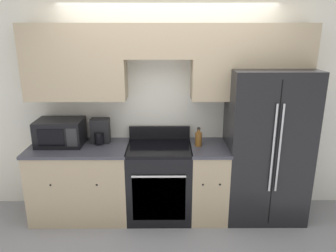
{
  "coord_description": "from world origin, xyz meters",
  "views": [
    {
      "loc": [
        -0.02,
        -3.28,
        2.25
      ],
      "look_at": [
        0.0,
        0.31,
        1.15
      ],
      "focal_mm": 35.0,
      "sensor_mm": 36.0,
      "label": 1
    }
  ],
  "objects": [
    {
      "name": "wall_back",
      "position": [
        0.01,
        0.58,
        1.53
      ],
      "size": [
        8.0,
        0.39,
        2.6
      ],
      "color": "silver",
      "rests_on": "ground_plane"
    },
    {
      "name": "refrigerator",
      "position": [
        1.16,
        0.37,
        0.9
      ],
      "size": [
        0.93,
        0.78,
        1.8
      ],
      "color": "black",
      "rests_on": "ground_plane"
    },
    {
      "name": "oven_range",
      "position": [
        -0.1,
        0.31,
        0.46
      ],
      "size": [
        0.75,
        0.65,
        1.06
      ],
      "color": "black",
      "rests_on": "ground_plane"
    },
    {
      "name": "lower_cabinets_right",
      "position": [
        0.48,
        0.31,
        0.45
      ],
      "size": [
        0.45,
        0.64,
        0.9
      ],
      "color": "tan",
      "rests_on": "ground_plane"
    },
    {
      "name": "microwave",
      "position": [
        -1.27,
        0.38,
        1.05
      ],
      "size": [
        0.54,
        0.39,
        0.3
      ],
      "color": "black",
      "rests_on": "lower_cabinets_left"
    },
    {
      "name": "lower_cabinets_left",
      "position": [
        -1.05,
        0.31,
        0.45
      ],
      "size": [
        1.17,
        0.64,
        0.9
      ],
      "color": "tan",
      "rests_on": "ground_plane"
    },
    {
      "name": "electric_kettle",
      "position": [
        -0.81,
        0.46,
        1.04
      ],
      "size": [
        0.22,
        0.22,
        0.29
      ],
      "color": "black",
      "rests_on": "lower_cabinets_left"
    },
    {
      "name": "bottle",
      "position": [
        0.36,
        0.33,
        0.99
      ],
      "size": [
        0.08,
        0.08,
        0.22
      ],
      "color": "brown",
      "rests_on": "lower_cabinets_right"
    },
    {
      "name": "ground_plane",
      "position": [
        0.0,
        0.0,
        0.0
      ],
      "size": [
        12.0,
        12.0,
        0.0
      ],
      "primitive_type": "plane",
      "color": "gray"
    }
  ]
}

